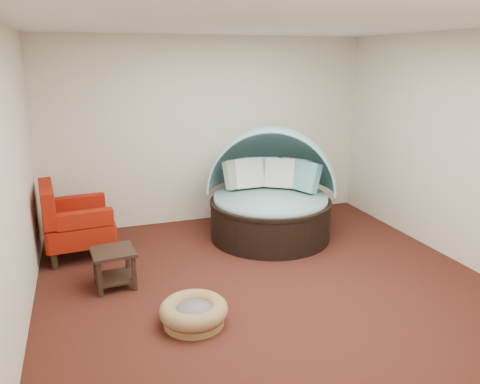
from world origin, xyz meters
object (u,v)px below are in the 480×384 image
object	(u,v)px
red_armchair	(73,222)
side_table	(114,263)
pet_basket	(194,312)
canopy_daybed	(271,186)

from	to	relation	value
red_armchair	side_table	bearing A→B (deg)	-73.31
red_armchair	side_table	xyz separation A→B (m)	(0.42, -1.05, -0.17)
pet_basket	side_table	world-z (taller)	side_table
pet_basket	side_table	distance (m)	1.24
side_table	canopy_daybed	bearing A→B (deg)	22.26
red_armchair	side_table	distance (m)	1.14
canopy_daybed	red_armchair	bearing A→B (deg)	-158.35
canopy_daybed	side_table	bearing A→B (deg)	-133.41
pet_basket	canopy_daybed	bearing A→B (deg)	50.76
canopy_daybed	side_table	size ratio (longest dim) A/B	4.61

